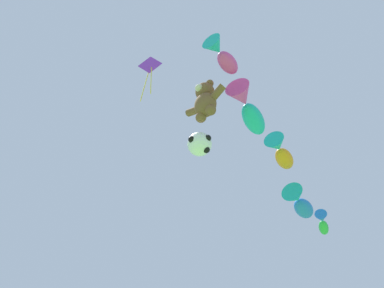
# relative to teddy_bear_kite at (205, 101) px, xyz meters

# --- Properties ---
(teddy_bear_kite) EXTENTS (1.81, 0.80, 1.84)m
(teddy_bear_kite) POSITION_rel_teddy_bear_kite_xyz_m (0.00, 0.00, 0.00)
(teddy_bear_kite) COLOR brown
(soccer_ball_kite) EXTENTS (0.91, 0.90, 0.84)m
(soccer_ball_kite) POSITION_rel_teddy_bear_kite_xyz_m (-0.57, 0.29, -1.58)
(soccer_ball_kite) COLOR white
(fish_kite_magenta) EXTENTS (0.91, 1.66, 0.72)m
(fish_kite_magenta) POSITION_rel_teddy_bear_kite_xyz_m (1.31, -0.51, 0.91)
(fish_kite_magenta) COLOR #E53F9E
(fish_kite_teal) EXTENTS (1.60, 2.60, 0.92)m
(fish_kite_teal) POSITION_rel_teddy_bear_kite_xyz_m (0.64, 1.62, 0.47)
(fish_kite_teal) COLOR #19ADB2
(fish_kite_tangerine) EXTENTS (1.31, 2.05, 0.87)m
(fish_kite_tangerine) POSITION_rel_teddy_bear_kite_xyz_m (-0.07, 4.67, 0.85)
(fish_kite_tangerine) COLOR orange
(fish_kite_cobalt) EXTENTS (1.30, 2.15, 0.95)m
(fish_kite_cobalt) POSITION_rel_teddy_bear_kite_xyz_m (-0.90, 6.90, -0.11)
(fish_kite_cobalt) COLOR blue
(fish_kite_emerald) EXTENTS (1.21, 1.73, 0.57)m
(fish_kite_emerald) POSITION_rel_teddy_bear_kite_xyz_m (-1.24, 9.38, 0.25)
(fish_kite_emerald) COLOR green
(diamond_kite) EXTENTS (0.79, 0.61, 2.82)m
(diamond_kite) POSITION_rel_teddy_bear_kite_xyz_m (-1.54, -1.45, 2.07)
(diamond_kite) COLOR purple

